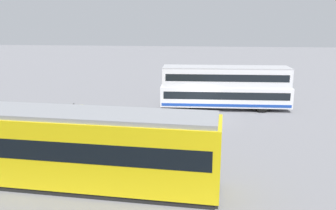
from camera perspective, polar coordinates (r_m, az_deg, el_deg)
The scene contains 7 objects.
ground_plane at distance 27.44m, azimuth 5.19°, elevation -1.99°, with size 160.00×160.00×0.00m, color gray.
double_decker_bus at distance 29.87m, azimuth 9.64°, elevation 2.97°, with size 11.29×3.00×3.75m.
tram_yellow at distance 16.84m, azimuth -19.49°, elevation -6.51°, with size 16.09×3.55×3.60m.
pedestrian_near_railing at distance 23.79m, azimuth -1.80°, elevation -2.16°, with size 0.34×0.36×1.60m.
pedestrian_crossing at distance 18.87m, azimuth 3.80°, elevation -6.38°, with size 0.45×0.45×1.68m.
pedestrian_railing at distance 21.27m, azimuth -4.62°, elevation -4.67°, with size 7.67×0.34×1.08m.
info_sign at distance 22.04m, azimuth -15.62°, elevation -1.64°, with size 1.16×0.23×2.56m.
Camera 1 is at (-0.38, 26.38, 7.53)m, focal length 35.88 mm.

